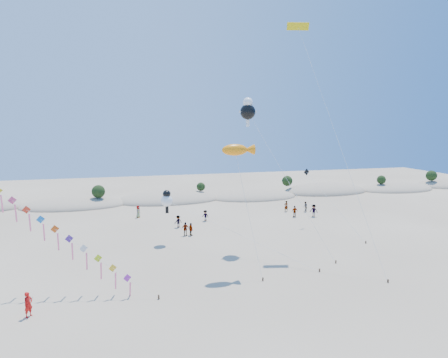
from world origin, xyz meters
TOP-DOWN VIEW (x-y plane):
  - ground at (0.00, 0.00)m, footprint 160.00×160.00m
  - dune_ridge at (1.06, 45.14)m, footprint 145.30×11.49m
  - fish_kite at (2.80, 10.98)m, footprint 3.08×4.26m
  - cartoon_kite_low at (-2.87, 20.41)m, footprint 13.47×13.25m
  - cartoon_kite_high at (6.04, 18.09)m, footprint 7.50×9.57m
  - parafoil_kite at (11.68, 17.45)m, footprint 4.05×14.07m
  - dark_kite at (17.17, 21.17)m, footprint 3.37×9.82m
  - flyer_foreground at (-14.36, 5.71)m, footprint 0.75×0.80m
  - beachgoers at (8.09, 27.97)m, footprint 26.56×12.14m

SIDE VIEW (x-z plane):
  - ground at x=0.00m, z-range 0.00..0.00m
  - dune_ridge at x=1.06m, z-range -2.67..2.90m
  - beachgoers at x=8.09m, z-range -0.07..1.77m
  - flyer_foreground at x=-14.36m, z-range 0.00..1.84m
  - cartoon_kite_low at x=-2.87m, z-range 1.99..8.20m
  - dark_kite at x=17.17m, z-range 1.42..9.18m
  - fish_kite at x=2.80m, z-range 5.36..17.21m
  - cartoon_kite_high at x=6.04m, z-range 6.91..23.52m
  - parafoil_kite at x=11.68m, z-range 11.51..36.32m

